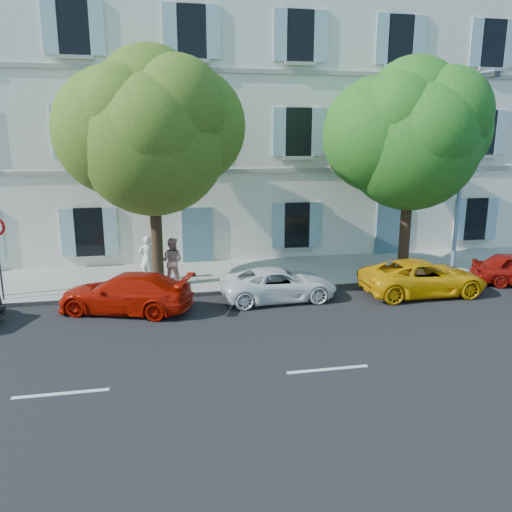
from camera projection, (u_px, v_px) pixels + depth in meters
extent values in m
plane|color=black|center=(286.00, 313.00, 15.63)|extent=(90.00, 90.00, 0.00)
cube|color=#A09E96|center=(258.00, 274.00, 19.87)|extent=(36.00, 4.50, 0.15)
cube|color=#9E998E|center=(270.00, 289.00, 17.79)|extent=(36.00, 0.16, 0.16)
cube|color=white|center=(235.00, 124.00, 23.99)|extent=(28.00, 7.00, 12.00)
imported|color=#B31305|center=(126.00, 293.00, 15.65)|extent=(4.54, 3.01, 1.22)
imported|color=white|center=(279.00, 284.00, 16.82)|extent=(3.99, 1.97, 1.09)
imported|color=#F2AB0A|center=(423.00, 277.00, 17.41)|extent=(4.38, 2.03, 1.21)
cylinder|color=#3A2819|center=(157.00, 242.00, 17.65)|extent=(0.40, 0.40, 3.21)
ellipsoid|color=#527A1F|center=(152.00, 140.00, 16.84)|extent=(5.14, 5.14, 5.65)
cylinder|color=#3A2819|center=(405.00, 234.00, 19.44)|extent=(0.41, 0.41, 3.13)
ellipsoid|color=#2E7B1F|center=(411.00, 142.00, 18.64)|extent=(5.09, 5.09, 5.59)
cylinder|color=#383A3D|center=(0.00, 265.00, 16.20)|extent=(0.06, 0.06, 2.33)
cylinder|color=#7293BF|center=(461.00, 179.00, 18.79)|extent=(0.15, 0.15, 7.41)
cylinder|color=#7293BF|center=(482.00, 73.00, 17.32)|extent=(0.21, 1.30, 0.09)
cube|color=#383A3D|center=(493.00, 75.00, 16.73)|extent=(0.27, 0.44, 0.17)
imported|color=white|center=(148.00, 258.00, 18.47)|extent=(0.62, 0.41, 1.70)
imported|color=tan|center=(172.00, 261.00, 18.10)|extent=(1.01, 0.90, 1.70)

